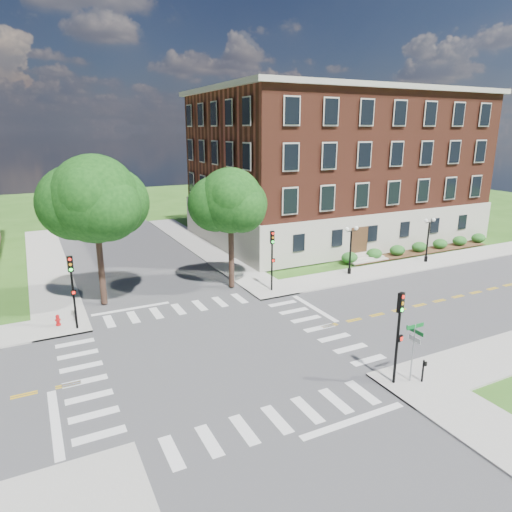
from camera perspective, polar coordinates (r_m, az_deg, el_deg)
name	(u,v)px	position (r m, az deg, el deg)	size (l,w,h in m)	color
ground	(216,352)	(27.08, -5.01, -11.82)	(160.00, 160.00, 0.00)	#2D5718
road_ew	(216,352)	(27.08, -5.01, -11.81)	(90.00, 12.00, 0.01)	#3D3D3F
road_ns	(216,351)	(27.08, -5.01, -11.81)	(12.00, 90.00, 0.01)	#3D3D3F
sidewalk_ne	(300,256)	(46.50, 5.56, 0.06)	(34.00, 34.00, 0.12)	#9E9B93
crosswalk_east	(319,328)	(30.18, 7.94, -8.92)	(2.20, 10.20, 0.02)	silver
stop_bar_east	(314,308)	(33.28, 7.29, -6.50)	(0.40, 5.50, 0.00)	silver
main_building	(334,165)	(55.32, 9.78, 11.10)	(30.60, 22.40, 16.50)	#B8B4A3
shrub_row	(419,253)	(50.34, 19.67, 0.34)	(18.00, 2.00, 1.30)	#21551C
tree_c	(95,199)	(33.48, -19.52, 6.70)	(6.13, 6.13, 10.75)	#322119
tree_d	(230,201)	(35.44, -3.21, 6.90)	(5.06, 5.06, 9.55)	#322119
traffic_signal_se	(399,326)	(23.46, 17.42, -8.40)	(0.37, 0.43, 4.80)	black
traffic_signal_ne	(272,253)	(35.35, 2.03, 0.39)	(0.37, 0.42, 4.80)	black
traffic_signal_nw	(72,283)	(30.67, -21.98, -3.15)	(0.35, 0.40, 4.80)	black
twin_lamp_west	(351,247)	(40.52, 11.74, 1.08)	(1.36, 0.36, 4.23)	black
twin_lamp_east	(428,237)	(46.37, 20.71, 2.20)	(1.36, 0.36, 4.23)	black
street_sign_pole	(414,341)	(24.23, 19.13, -10.05)	(1.10, 1.10, 3.10)	gray
push_button_post	(423,370)	(25.00, 20.19, -13.20)	(0.14, 0.21, 1.20)	black
fire_hydrant	(58,320)	(32.52, -23.52, -7.39)	(0.35, 0.35, 0.75)	#A70C0E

